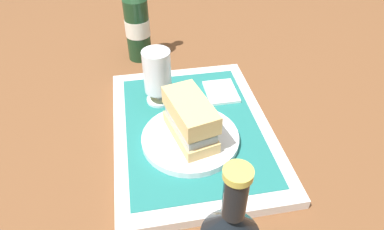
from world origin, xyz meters
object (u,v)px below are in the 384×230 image
sandwich (190,118)px  beer_bottle (137,22)px  beer_glass (157,75)px  plate (190,138)px

sandwich → beer_bottle: 0.38m
beer_glass → beer_bottle: size_ratio=0.47×
beer_bottle → sandwich: bearing=-169.0°
plate → sandwich: (0.00, 0.00, 0.05)m
sandwich → beer_glass: beer_glass is taller
beer_glass → beer_bottle: (0.24, 0.03, 0.02)m
beer_glass → sandwich: bearing=-161.9°
sandwich → beer_bottle: beer_bottle is taller
beer_glass → beer_bottle: bearing=6.7°
sandwich → plate: bearing=-180.0°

